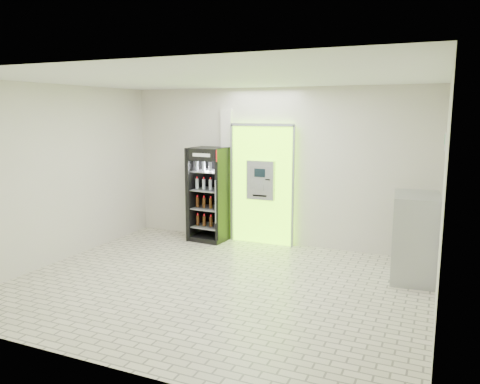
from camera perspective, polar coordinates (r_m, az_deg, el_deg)
The scene contains 7 objects.
ground at distance 7.12m, azimuth -2.81°, elevation -11.18°, with size 6.00×6.00×0.00m, color beige.
room_shell at distance 6.69m, azimuth -2.94°, elevation 3.72°, with size 6.00×6.00×6.00m.
atm_assembly at distance 9.05m, azimuth 2.77°, elevation 1.02°, with size 1.30×0.24×2.33m.
pillar at distance 9.37m, azimuth -1.61°, elevation 2.12°, with size 0.22×0.11×2.60m.
beverage_cooler at distance 9.31m, azimuth -3.71°, elevation -0.49°, with size 0.74×0.69×1.85m.
steel_cabinet at distance 7.64m, azimuth 20.55°, elevation -5.16°, with size 0.75×1.04×1.32m.
exit_sign at distance 7.37m, azimuth 23.77°, elevation 5.65°, with size 0.02×0.22×0.26m.
Camera 1 is at (2.96, -5.96, 2.54)m, focal length 35.00 mm.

